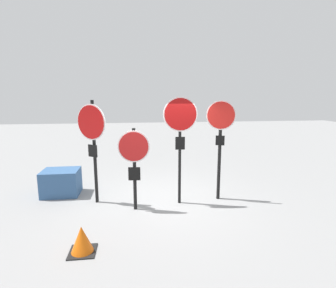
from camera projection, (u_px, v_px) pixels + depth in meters
ground_plane at (159, 202)px, 6.69m from camera, size 40.00×40.00×0.00m
stop_sign_0 at (92, 133)px, 6.34m from camera, size 0.73×0.51×2.58m
stop_sign_1 at (134, 156)px, 6.01m from camera, size 0.73×0.17×1.96m
stop_sign_2 at (180, 127)px, 6.27m from camera, size 0.82×0.15×2.66m
stop_sign_3 at (220, 132)px, 6.57m from camera, size 0.71×0.25×2.57m
traffic_cone_0 at (82, 240)px, 4.52m from camera, size 0.46×0.46×0.48m
storage_crate at (61, 182)px, 7.16m from camera, size 0.96×0.76×0.69m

